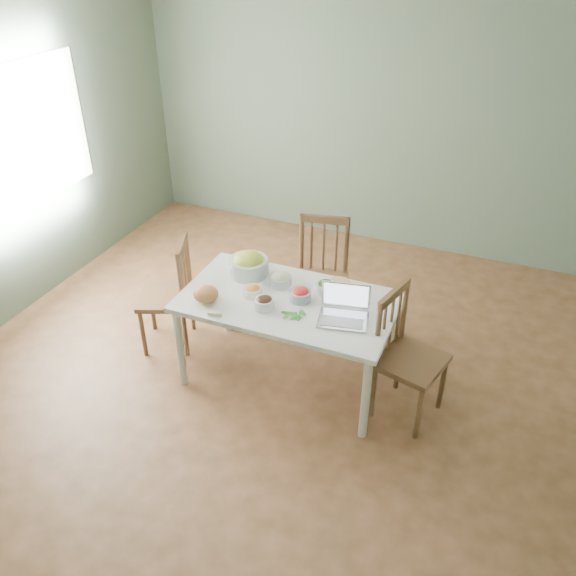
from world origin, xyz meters
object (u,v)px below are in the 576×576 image
at_px(chair_right, 412,359).
at_px(bread_boule, 206,294).
at_px(dining_table, 288,339).
at_px(chair_far, 320,280).
at_px(bowl_squash, 249,264).
at_px(chair_left, 165,294).
at_px(laptop, 344,307).

xyz_separation_m(chair_right, bread_boule, (-1.49, -0.21, 0.30)).
relative_size(dining_table, chair_right, 1.57).
relative_size(chair_far, bread_boule, 5.59).
height_order(chair_right, bowl_squash, chair_right).
height_order(chair_left, bread_boule, chair_left).
xyz_separation_m(dining_table, bowl_squash, (-0.42, 0.22, 0.46)).
relative_size(bread_boule, bowl_squash, 0.59).
xyz_separation_m(dining_table, chair_left, (-1.10, 0.03, 0.12)).
bearing_deg(dining_table, bowl_squash, 152.49).
bearing_deg(dining_table, chair_far, 89.48).
bearing_deg(bread_boule, chair_far, 59.14).
bearing_deg(chair_right, chair_far, 67.63).
xyz_separation_m(bowl_squash, laptop, (0.87, -0.32, 0.03)).
relative_size(chair_far, bowl_squash, 3.32).
bearing_deg(chair_left, laptop, 63.22).
height_order(chair_left, laptop, laptop).
bearing_deg(laptop, dining_table, 155.98).
height_order(bread_boule, bowl_squash, bowl_squash).
distance_m(bread_boule, bowl_squash, 0.47).
distance_m(dining_table, laptop, 0.67).
bearing_deg(bowl_squash, chair_far, 47.53).
bearing_deg(chair_left, dining_table, 66.54).
relative_size(chair_left, bowl_squash, 3.18).
bearing_deg(laptop, bread_boule, 176.55).
distance_m(bowl_squash, laptop, 0.93).
distance_m(dining_table, chair_far, 0.70).
xyz_separation_m(dining_table, laptop, (0.45, -0.10, 0.49)).
bearing_deg(chair_left, bowl_squash, 83.46).
height_order(chair_far, laptop, chair_far).
bearing_deg(bread_boule, chair_left, 154.19).
xyz_separation_m(chair_far, laptop, (0.45, -0.79, 0.35)).
bearing_deg(bowl_squash, laptop, -20.28).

